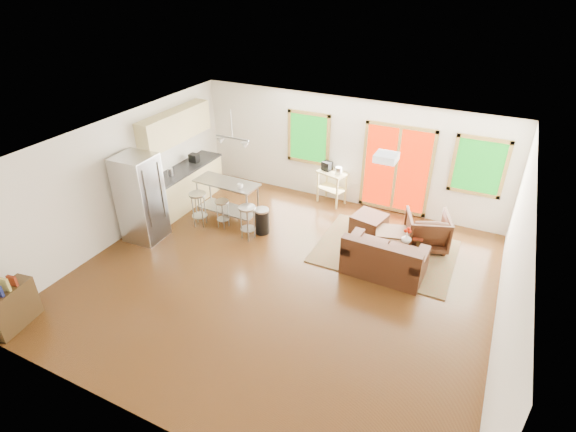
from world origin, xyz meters
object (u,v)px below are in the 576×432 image
at_px(ottoman, 369,224).
at_px(island, 227,194).
at_px(loveseat, 384,259).
at_px(refrigerator, 141,198).
at_px(kitchen_cart, 332,176).
at_px(armchair, 427,229).
at_px(rug, 385,251).
at_px(coffee_table, 398,233).

xyz_separation_m(ottoman, island, (-3.11, -0.83, 0.43)).
xyz_separation_m(loveseat, refrigerator, (-4.96, -0.98, 0.62)).
bearing_deg(refrigerator, kitchen_cart, 44.57).
height_order(armchair, kitchen_cart, kitchen_cart).
xyz_separation_m(loveseat, armchair, (0.54, 1.30, 0.11)).
relative_size(loveseat, island, 1.02).
bearing_deg(island, loveseat, -7.20).
relative_size(rug, island, 1.83).
distance_m(ottoman, island, 3.25).
distance_m(rug, kitchen_cart, 2.48).
relative_size(island, kitchen_cart, 1.44).
xyz_separation_m(rug, island, (-3.66, -0.25, 0.63)).
xyz_separation_m(island, kitchen_cart, (1.84, 1.78, 0.07)).
distance_m(refrigerator, island, 1.89).
distance_m(armchair, ottoman, 1.24).
height_order(loveseat, armchair, armchair).
distance_m(loveseat, kitchen_cart, 3.03).
bearing_deg(coffee_table, armchair, 27.04).
xyz_separation_m(armchair, refrigerator, (-5.50, -2.28, 0.52)).
bearing_deg(rug, kitchen_cart, 139.89).
bearing_deg(refrigerator, island, 48.82).
distance_m(coffee_table, armchair, 0.59).
distance_m(coffee_table, kitchen_cart, 2.37).
height_order(ottoman, kitchen_cart, kitchen_cart).
height_order(rug, ottoman, ottoman).
distance_m(loveseat, refrigerator, 5.10).
height_order(rug, coffee_table, coffee_table).
xyz_separation_m(rug, loveseat, (0.15, -0.73, 0.30)).
bearing_deg(armchair, island, -9.11).
height_order(coffee_table, ottoman, ottoman).
xyz_separation_m(armchair, island, (-4.34, -0.82, 0.22)).
xyz_separation_m(coffee_table, island, (-3.82, -0.56, 0.32)).
xyz_separation_m(coffee_table, refrigerator, (-4.98, -2.02, 0.62)).
bearing_deg(kitchen_cart, ottoman, -36.79).
xyz_separation_m(loveseat, coffee_table, (0.02, 1.04, 0.00)).
bearing_deg(armchair, kitchen_cart, -40.84).
height_order(ottoman, refrigerator, refrigerator).
relative_size(rug, coffee_table, 2.63).
height_order(loveseat, coffee_table, loveseat).
xyz_separation_m(loveseat, kitchen_cart, (-1.97, 2.26, 0.40)).
distance_m(coffee_table, island, 3.88).
height_order(loveseat, ottoman, loveseat).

